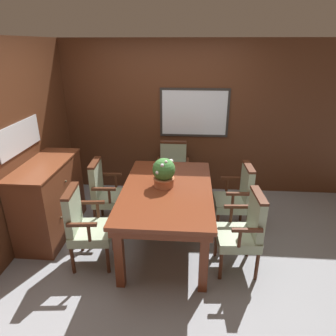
{
  "coord_description": "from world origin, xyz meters",
  "views": [
    {
      "loc": [
        0.36,
        -3.06,
        2.37
      ],
      "look_at": [
        0.11,
        0.27,
        0.98
      ],
      "focal_mm": 32.0,
      "sensor_mm": 36.0,
      "label": 1
    }
  ],
  "objects_px": {
    "chair_left_near": "(85,224)",
    "sideboard_cabinet": "(50,199)",
    "chair_left_far": "(105,191)",
    "chair_right_far": "(237,196)",
    "chair_right_near": "(244,229)",
    "chair_head_far": "(173,169)",
    "dining_table": "(167,196)",
    "potted_plant": "(164,172)"
  },
  "relations": [
    {
      "from": "chair_left_near",
      "to": "sideboard_cabinet",
      "type": "bearing_deg",
      "value": 44.01
    },
    {
      "from": "chair_left_far",
      "to": "chair_right_far",
      "type": "bearing_deg",
      "value": -93.41
    },
    {
      "from": "chair_right_near",
      "to": "chair_head_far",
      "type": "xyz_separation_m",
      "value": [
        -0.88,
        1.62,
        0.0
      ]
    },
    {
      "from": "chair_head_far",
      "to": "chair_left_far",
      "type": "distance_m",
      "value": 1.21
    },
    {
      "from": "dining_table",
      "to": "chair_right_far",
      "type": "height_order",
      "value": "chair_right_far"
    },
    {
      "from": "chair_right_near",
      "to": "potted_plant",
      "type": "bearing_deg",
      "value": -119.61
    },
    {
      "from": "chair_right_near",
      "to": "sideboard_cabinet",
      "type": "bearing_deg",
      "value": -105.76
    },
    {
      "from": "dining_table",
      "to": "sideboard_cabinet",
      "type": "height_order",
      "value": "sideboard_cabinet"
    },
    {
      "from": "chair_head_far",
      "to": "dining_table",
      "type": "bearing_deg",
      "value": -89.96
    },
    {
      "from": "potted_plant",
      "to": "sideboard_cabinet",
      "type": "xyz_separation_m",
      "value": [
        -1.5,
        0.07,
        -0.46
      ]
    },
    {
      "from": "chair_head_far",
      "to": "chair_right_far",
      "type": "distance_m",
      "value": 1.24
    },
    {
      "from": "chair_right_far",
      "to": "dining_table",
      "type": "bearing_deg",
      "value": -69.17
    },
    {
      "from": "sideboard_cabinet",
      "to": "chair_right_far",
      "type": "bearing_deg",
      "value": 6.06
    },
    {
      "from": "potted_plant",
      "to": "chair_left_near",
      "type": "bearing_deg",
      "value": -150.26
    },
    {
      "from": "chair_right_far",
      "to": "chair_left_near",
      "type": "distance_m",
      "value": 1.97
    },
    {
      "from": "chair_right_near",
      "to": "sideboard_cabinet",
      "type": "xyz_separation_m",
      "value": [
        -2.42,
        0.52,
        -0.01
      ]
    },
    {
      "from": "dining_table",
      "to": "chair_right_near",
      "type": "height_order",
      "value": "chair_right_near"
    },
    {
      "from": "chair_right_near",
      "to": "chair_left_near",
      "type": "height_order",
      "value": "same"
    },
    {
      "from": "chair_right_far",
      "to": "potted_plant",
      "type": "xyz_separation_m",
      "value": [
        -0.94,
        -0.33,
        0.45
      ]
    },
    {
      "from": "chair_left_far",
      "to": "potted_plant",
      "type": "xyz_separation_m",
      "value": [
        0.83,
        -0.33,
        0.45
      ]
    },
    {
      "from": "chair_right_near",
      "to": "chair_right_far",
      "type": "distance_m",
      "value": 0.78
    },
    {
      "from": "chair_left_far",
      "to": "potted_plant",
      "type": "relative_size",
      "value": 2.65
    },
    {
      "from": "chair_right_near",
      "to": "sideboard_cabinet",
      "type": "distance_m",
      "value": 2.47
    },
    {
      "from": "chair_right_near",
      "to": "potted_plant",
      "type": "distance_m",
      "value": 1.11
    },
    {
      "from": "chair_left_near",
      "to": "chair_right_near",
      "type": "bearing_deg",
      "value": -94.43
    },
    {
      "from": "dining_table",
      "to": "chair_right_far",
      "type": "relative_size",
      "value": 1.86
    },
    {
      "from": "chair_right_near",
      "to": "chair_right_far",
      "type": "height_order",
      "value": "same"
    },
    {
      "from": "chair_right_far",
      "to": "chair_left_near",
      "type": "height_order",
      "value": "same"
    },
    {
      "from": "dining_table",
      "to": "chair_right_near",
      "type": "bearing_deg",
      "value": -23.76
    },
    {
      "from": "dining_table",
      "to": "chair_head_far",
      "type": "xyz_separation_m",
      "value": [
        -0.0,
        1.24,
        -0.17
      ]
    },
    {
      "from": "chair_right_near",
      "to": "chair_right_far",
      "type": "xyz_separation_m",
      "value": [
        0.03,
        0.78,
        0.0
      ]
    },
    {
      "from": "dining_table",
      "to": "sideboard_cabinet",
      "type": "distance_m",
      "value": 1.56
    },
    {
      "from": "chair_right_near",
      "to": "chair_left_far",
      "type": "relative_size",
      "value": 1.0
    },
    {
      "from": "chair_head_far",
      "to": "chair_left_near",
      "type": "xyz_separation_m",
      "value": [
        -0.88,
        -1.66,
        0.0
      ]
    },
    {
      "from": "chair_head_far",
      "to": "potted_plant",
      "type": "bearing_deg",
      "value": -92.04
    },
    {
      "from": "chair_head_far",
      "to": "potted_plant",
      "type": "relative_size",
      "value": 2.65
    },
    {
      "from": "dining_table",
      "to": "chair_head_far",
      "type": "relative_size",
      "value": 1.86
    },
    {
      "from": "chair_left_far",
      "to": "sideboard_cabinet",
      "type": "bearing_deg",
      "value": 107.87
    },
    {
      "from": "chair_left_near",
      "to": "chair_left_far",
      "type": "bearing_deg",
      "value": -6.5
    },
    {
      "from": "chair_left_near",
      "to": "sideboard_cabinet",
      "type": "distance_m",
      "value": 0.86
    },
    {
      "from": "dining_table",
      "to": "potted_plant",
      "type": "xyz_separation_m",
      "value": [
        -0.04,
        0.06,
        0.28
      ]
    },
    {
      "from": "dining_table",
      "to": "chair_head_far",
      "type": "distance_m",
      "value": 1.25
    }
  ]
}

